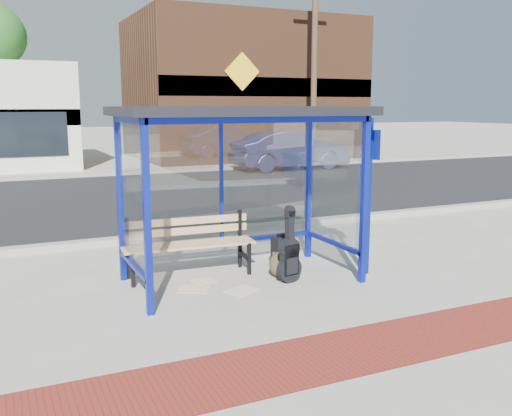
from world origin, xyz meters
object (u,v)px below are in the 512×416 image
guitar_bag (289,256)px  bench (188,241)px  suitcase (283,252)px  backpack (280,266)px  parked_car (290,150)px  fire_hydrant (335,154)px

guitar_bag → bench: bearing=130.2°
suitcase → backpack: (-0.25, -0.39, -0.08)m
backpack → guitar_bag: bearing=-80.7°
backpack → parked_car: (6.75, 12.29, 0.57)m
suitcase → parked_car: parked_car is taller
guitar_bag → parked_car: 14.25m
bench → parked_car: size_ratio=0.42×
guitar_bag → fire_hydrant: size_ratio=1.53×
parked_car → fire_hydrant: bearing=-64.3°
bench → fire_hydrant: 16.99m
suitcase → backpack: bearing=-130.9°
bench → suitcase: bench is taller
parked_car → fire_hydrant: parked_car is taller
backpack → fire_hydrant: size_ratio=0.55×
guitar_bag → backpack: size_ratio=2.81×
guitar_bag → suitcase: 0.71m
guitar_bag → parked_car: bearing=49.7°
bench → guitar_bag: guitar_bag is taller
bench → backpack: bench is taller
fire_hydrant → bench: bearing=-129.7°
bench → suitcase: size_ratio=3.54×
backpack → fire_hydrant: (9.71, 13.71, 0.19)m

